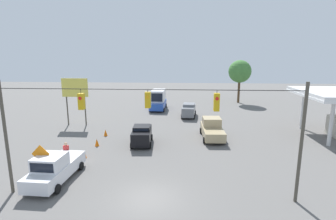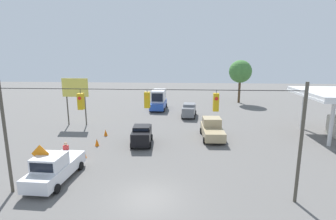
# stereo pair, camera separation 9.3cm
# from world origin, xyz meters

# --- Properties ---
(ground_plane) EXTENTS (140.00, 140.00, 0.00)m
(ground_plane) POSITION_xyz_m (0.00, 0.00, 0.00)
(ground_plane) COLOR #605E5B
(overhead_signal_span) EXTENTS (18.22, 0.38, 7.35)m
(overhead_signal_span) POSITION_xyz_m (-0.03, -0.26, 4.65)
(overhead_signal_span) COLOR #4C473D
(overhead_signal_span) RESTS_ON ground_plane
(sedan_grey_oncoming_deep) EXTENTS (2.24, 4.59, 1.94)m
(sedan_grey_oncoming_deep) POSITION_xyz_m (-2.83, -22.57, 1.01)
(sedan_grey_oncoming_deep) COLOR slate
(sedan_grey_oncoming_deep) RESTS_ON ground_plane
(pickup_truck_white_parked_shoulder) EXTENTS (2.38, 5.64, 2.12)m
(pickup_truck_white_parked_shoulder) POSITION_xyz_m (6.94, -1.93, 0.98)
(pickup_truck_white_parked_shoulder) COLOR silver
(pickup_truck_white_parked_shoulder) RESTS_ON ground_plane
(pickup_truck_tan_oncoming_far) EXTENTS (2.43, 5.45, 2.12)m
(pickup_truck_tan_oncoming_far) POSITION_xyz_m (-5.19, -12.74, 0.98)
(pickup_truck_tan_oncoming_far) COLOR tan
(pickup_truck_tan_oncoming_far) RESTS_ON ground_plane
(box_truck_blue_withflow_deep) EXTENTS (2.54, 6.13, 3.20)m
(box_truck_blue_withflow_deep) POSITION_xyz_m (2.14, -27.63, 1.56)
(box_truck_blue_withflow_deep) COLOR #234CB2
(box_truck_blue_withflow_deep) RESTS_ON ground_plane
(sedan_black_withflow_mid) EXTENTS (2.19, 4.00, 1.92)m
(sedan_black_withflow_mid) POSITION_xyz_m (2.06, -10.15, 1.00)
(sedan_black_withflow_mid) COLOR black
(sedan_black_withflow_mid) RESTS_ON ground_plane
(traffic_cone_nearest) EXTENTS (0.42, 0.42, 0.73)m
(traffic_cone_nearest) POSITION_xyz_m (6.54, -3.23, 0.37)
(traffic_cone_nearest) COLOR orange
(traffic_cone_nearest) RESTS_ON ground_plane
(traffic_cone_second) EXTENTS (0.42, 0.42, 0.73)m
(traffic_cone_second) POSITION_xyz_m (6.52, -6.23, 0.37)
(traffic_cone_second) COLOR orange
(traffic_cone_second) RESTS_ON ground_plane
(traffic_cone_third) EXTENTS (0.42, 0.42, 0.73)m
(traffic_cone_third) POSITION_xyz_m (6.42, -9.34, 0.37)
(traffic_cone_third) COLOR orange
(traffic_cone_third) RESTS_ON ground_plane
(traffic_cone_fourth) EXTENTS (0.42, 0.42, 0.73)m
(traffic_cone_fourth) POSITION_xyz_m (6.54, -12.65, 0.37)
(traffic_cone_fourth) COLOR orange
(traffic_cone_fourth) RESTS_ON ground_plane
(roadside_billboard) EXTENTS (3.32, 0.16, 5.99)m
(roadside_billboard) POSITION_xyz_m (11.57, -17.04, 4.32)
(roadside_billboard) COLOR #4C473D
(roadside_billboard) RESTS_ON ground_plane
(work_zone_sign) EXTENTS (1.27, 0.06, 2.84)m
(work_zone_sign) POSITION_xyz_m (7.60, -1.49, 1.99)
(work_zone_sign) COLOR slate
(work_zone_sign) RESTS_ON ground_plane
(pedestrian) EXTENTS (0.40, 0.28, 1.86)m
(pedestrian) POSITION_xyz_m (7.47, -4.94, 0.95)
(pedestrian) COLOR #2D334C
(pedestrian) RESTS_ON ground_plane
(tree_horizon_left) EXTENTS (4.16, 4.16, 7.94)m
(tree_horizon_left) POSITION_xyz_m (-12.36, -34.77, 5.82)
(tree_horizon_left) COLOR #4C3823
(tree_horizon_left) RESTS_ON ground_plane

